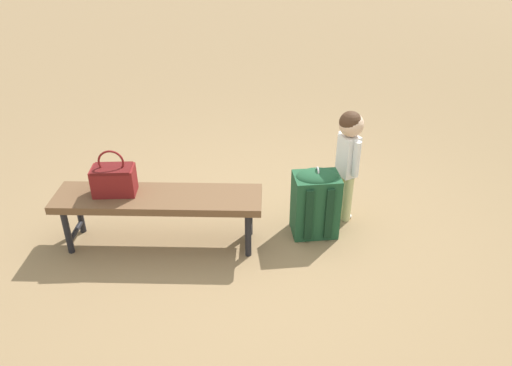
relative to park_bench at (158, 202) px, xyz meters
name	(u,v)px	position (x,y,z in m)	size (l,w,h in m)	color
ground_plane	(270,241)	(0.85, -0.19, -0.39)	(40.00, 40.00, 0.00)	#8C704C
park_bench	(158,202)	(0.00, 0.00, 0.00)	(1.65, 0.81, 0.45)	brown
handbag	(114,179)	(-0.31, 0.11, 0.18)	(0.35, 0.24, 0.37)	maroon
child_standing	(349,149)	(1.56, 0.00, 0.27)	(0.20, 0.26, 0.99)	#CCCC8C
backpack_large	(315,201)	(1.24, -0.15, -0.09)	(0.40, 0.36, 0.61)	#1E4C2D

